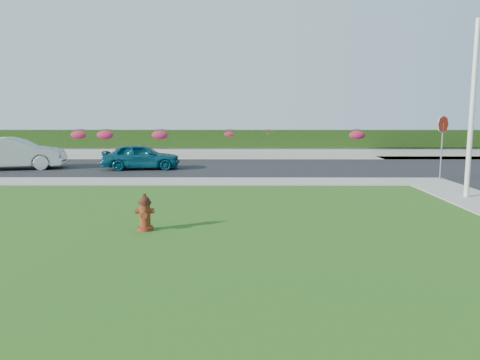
{
  "coord_description": "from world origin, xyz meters",
  "views": [
    {
      "loc": [
        -0.56,
        -10.01,
        2.82
      ],
      "look_at": [
        -0.63,
        3.29,
        0.9
      ],
      "focal_mm": 35.0,
      "sensor_mm": 36.0,
      "label": 1
    }
  ],
  "objects_px": {
    "stop_sign": "(443,132)",
    "fire_hydrant": "(145,213)",
    "utility_pole": "(472,110)",
    "sedan_teal": "(141,156)",
    "sedan_silver": "(14,153)"
  },
  "relations": [
    {
      "from": "stop_sign",
      "to": "fire_hydrant",
      "type": "bearing_deg",
      "value": -152.31
    },
    {
      "from": "sedan_silver",
      "to": "stop_sign",
      "type": "distance_m",
      "value": 19.92
    },
    {
      "from": "fire_hydrant",
      "to": "stop_sign",
      "type": "distance_m",
      "value": 13.59
    },
    {
      "from": "sedan_teal",
      "to": "fire_hydrant",
      "type": "bearing_deg",
      "value": -174.46
    },
    {
      "from": "sedan_teal",
      "to": "sedan_silver",
      "type": "height_order",
      "value": "sedan_silver"
    },
    {
      "from": "fire_hydrant",
      "to": "sedan_teal",
      "type": "relative_size",
      "value": 0.24
    },
    {
      "from": "fire_hydrant",
      "to": "sedan_teal",
      "type": "height_order",
      "value": "sedan_teal"
    },
    {
      "from": "sedan_teal",
      "to": "utility_pole",
      "type": "bearing_deg",
      "value": -128.37
    },
    {
      "from": "sedan_teal",
      "to": "sedan_silver",
      "type": "distance_m",
      "value": 6.27
    },
    {
      "from": "sedan_silver",
      "to": "utility_pole",
      "type": "relative_size",
      "value": 0.82
    },
    {
      "from": "utility_pole",
      "to": "fire_hydrant",
      "type": "bearing_deg",
      "value": -155.95
    },
    {
      "from": "sedan_teal",
      "to": "stop_sign",
      "type": "xyz_separation_m",
      "value": [
        13.27,
        -3.64,
        1.35
      ]
    },
    {
      "from": "utility_pole",
      "to": "stop_sign",
      "type": "bearing_deg",
      "value": 78.85
    },
    {
      "from": "utility_pole",
      "to": "stop_sign",
      "type": "distance_m",
      "value": 4.14
    },
    {
      "from": "stop_sign",
      "to": "utility_pole",
      "type": "bearing_deg",
      "value": -111.69
    }
  ]
}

